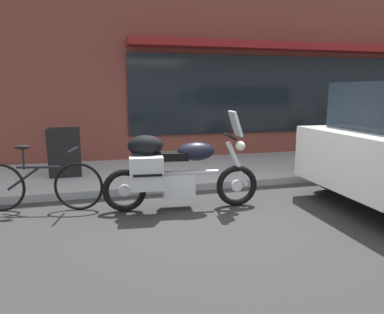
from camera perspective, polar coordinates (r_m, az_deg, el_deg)
ground_plane at (r=5.14m, az=3.37°, el=-8.45°), size 80.00×80.00×0.00m
touring_motorcycle at (r=5.05m, az=-3.03°, el=-1.81°), size 2.20×0.62×1.38m
parked_bicycle at (r=5.48m, az=-22.78°, el=-4.01°), size 1.71×0.55×0.93m
sandwich_board_sign at (r=6.84m, az=-19.30°, el=0.61°), size 0.55×0.40×0.88m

